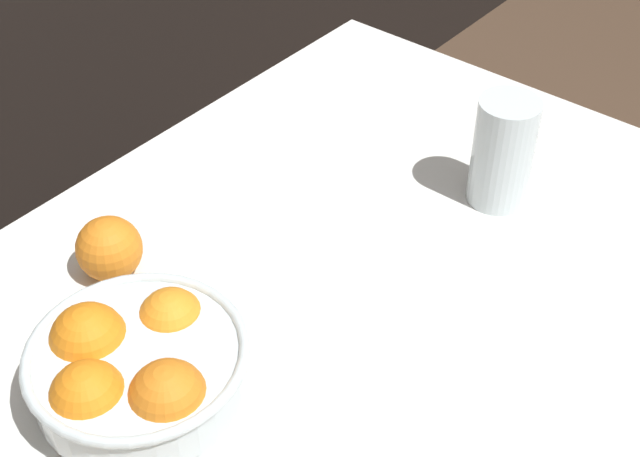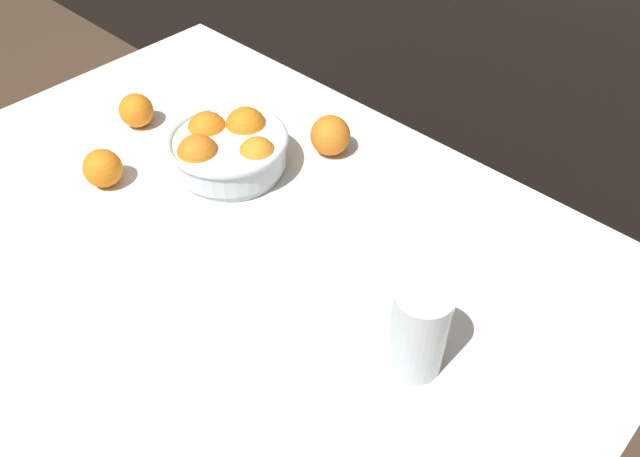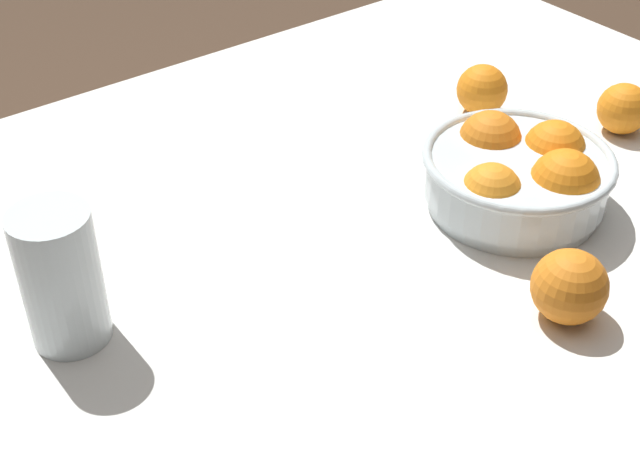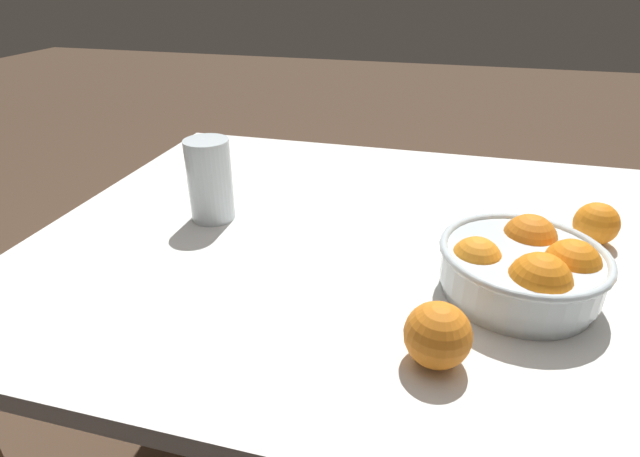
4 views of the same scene
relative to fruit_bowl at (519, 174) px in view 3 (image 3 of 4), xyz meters
name	(u,v)px [view 3 (image 3 of 4)]	position (x,y,z in m)	size (l,w,h in m)	color
dining_table	(359,244)	(0.15, -0.12, -0.12)	(1.35, 0.95, 0.71)	white
fruit_bowl	(519,174)	(0.00, 0.00, 0.00)	(0.23, 0.23, 0.10)	silver
juice_glass	(63,285)	(0.54, -0.12, 0.02)	(0.08, 0.08, 0.15)	#F4A314
orange_loose_near_bowl	(623,109)	(-0.25, -0.04, -0.01)	(0.07, 0.07, 0.07)	orange
orange_loose_front	(482,90)	(-0.14, -0.19, -0.01)	(0.07, 0.07, 0.07)	orange
orange_loose_aside	(569,287)	(0.11, 0.17, -0.01)	(0.08, 0.08, 0.08)	orange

